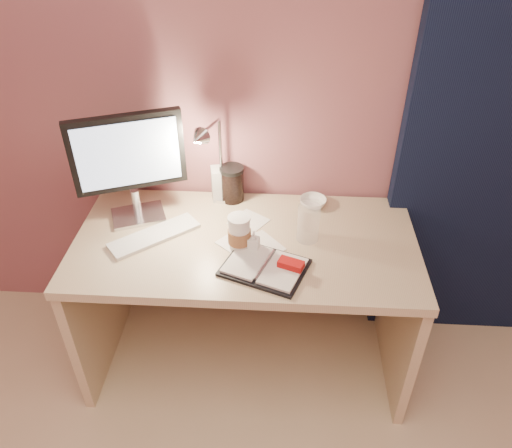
# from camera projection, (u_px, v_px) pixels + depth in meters

# --- Properties ---
(room) EXTENTS (3.50, 3.50, 3.50)m
(room) POSITION_uv_depth(u_px,v_px,m) (487.00, 121.00, 2.00)
(room) COLOR #C6B28E
(room) RESTS_ON ground
(desk) EXTENTS (1.40, 0.70, 0.73)m
(desk) POSITION_uv_depth(u_px,v_px,m) (247.00, 269.00, 2.23)
(desk) COLOR tan
(desk) RESTS_ON ground
(monitor) EXTENTS (0.43, 0.23, 0.48)m
(monitor) POSITION_uv_depth(u_px,v_px,m) (128.00, 159.00, 1.99)
(monitor) COLOR silver
(monitor) RESTS_ON desk
(keyboard) EXTENTS (0.36, 0.33, 0.02)m
(keyboard) POSITION_uv_depth(u_px,v_px,m) (154.00, 235.00, 2.05)
(keyboard) COLOR silver
(keyboard) RESTS_ON desk
(planner) EXTENTS (0.36, 0.32, 0.05)m
(planner) POSITION_uv_depth(u_px,v_px,m) (267.00, 266.00, 1.88)
(planner) COLOR black
(planner) RESTS_ON desk
(paper_a) EXTENTS (0.23, 0.23, 0.00)m
(paper_a) POSITION_uv_depth(u_px,v_px,m) (259.00, 247.00, 2.00)
(paper_a) COLOR silver
(paper_a) RESTS_ON desk
(paper_b) EXTENTS (0.19, 0.19, 0.00)m
(paper_b) POSITION_uv_depth(u_px,v_px,m) (249.00, 221.00, 2.13)
(paper_b) COLOR silver
(paper_b) RESTS_ON desk
(paper_c) EXTENTS (0.24, 0.24, 0.00)m
(paper_c) POSITION_uv_depth(u_px,v_px,m) (244.00, 242.00, 2.02)
(paper_c) COLOR silver
(paper_c) RESTS_ON desk
(coffee_cup) EXTENTS (0.09, 0.09, 0.15)m
(coffee_cup) POSITION_uv_depth(u_px,v_px,m) (239.00, 233.00, 1.96)
(coffee_cup) COLOR silver
(coffee_cup) RESTS_ON desk
(clear_cup) EXTENTS (0.09, 0.09, 0.16)m
(clear_cup) POSITION_uv_depth(u_px,v_px,m) (308.00, 223.00, 1.99)
(clear_cup) COLOR white
(clear_cup) RESTS_ON desk
(bowl) EXTENTS (0.15, 0.15, 0.04)m
(bowl) POSITION_uv_depth(u_px,v_px,m) (313.00, 202.00, 2.22)
(bowl) COLOR silver
(bowl) RESTS_ON desk
(lotion_bottle) EXTENTS (0.05, 0.05, 0.09)m
(lotion_bottle) POSITION_uv_depth(u_px,v_px,m) (254.00, 242.00, 1.95)
(lotion_bottle) COLOR silver
(lotion_bottle) RESTS_ON desk
(dark_jar) EXTENTS (0.10, 0.10, 0.15)m
(dark_jar) POSITION_uv_depth(u_px,v_px,m) (232.00, 185.00, 2.23)
(dark_jar) COLOR black
(dark_jar) RESTS_ON desk
(product_box) EXTENTS (0.12, 0.10, 0.15)m
(product_box) POSITION_uv_depth(u_px,v_px,m) (223.00, 183.00, 2.24)
(product_box) COLOR silver
(product_box) RESTS_ON desk
(desk_lamp) EXTENTS (0.16, 0.25, 0.42)m
(desk_lamp) POSITION_uv_depth(u_px,v_px,m) (227.00, 159.00, 2.05)
(desk_lamp) COLOR silver
(desk_lamp) RESTS_ON desk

